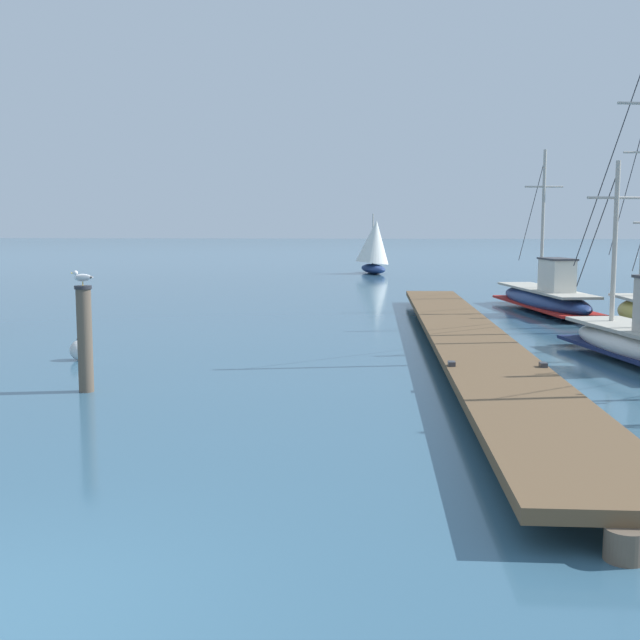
{
  "coord_description": "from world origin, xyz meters",
  "views": [
    {
      "loc": [
        3.24,
        -5.05,
        2.89
      ],
      "look_at": [
        1.87,
        7.45,
        1.4
      ],
      "focal_mm": 43.88,
      "sensor_mm": 36.0,
      "label": 1
    }
  ],
  "objects_px": {
    "fishing_boat_0": "(545,297)",
    "perched_seagull": "(83,277)",
    "distant_sailboat": "(374,247)",
    "mooring_buoy": "(80,350)",
    "mooring_piling": "(85,337)"
  },
  "relations": [
    {
      "from": "fishing_boat_0",
      "to": "distant_sailboat",
      "type": "bearing_deg",
      "value": 107.21
    },
    {
      "from": "mooring_buoy",
      "to": "fishing_boat_0",
      "type": "bearing_deg",
      "value": 43.33
    },
    {
      "from": "mooring_buoy",
      "to": "perched_seagull",
      "type": "bearing_deg",
      "value": -65.03
    },
    {
      "from": "fishing_boat_0",
      "to": "mooring_buoy",
      "type": "relative_size",
      "value": 14.59
    },
    {
      "from": "fishing_boat_0",
      "to": "distant_sailboat",
      "type": "distance_m",
      "value": 22.9
    },
    {
      "from": "distant_sailboat",
      "to": "mooring_piling",
      "type": "bearing_deg",
      "value": -95.72
    },
    {
      "from": "fishing_boat_0",
      "to": "perched_seagull",
      "type": "relative_size",
      "value": 20.26
    },
    {
      "from": "perched_seagull",
      "to": "fishing_boat_0",
      "type": "bearing_deg",
      "value": 54.11
    },
    {
      "from": "fishing_boat_0",
      "to": "mooring_piling",
      "type": "height_order",
      "value": "fishing_boat_0"
    },
    {
      "from": "mooring_buoy",
      "to": "mooring_piling",
      "type": "bearing_deg",
      "value": -65.12
    },
    {
      "from": "perched_seagull",
      "to": "distant_sailboat",
      "type": "height_order",
      "value": "distant_sailboat"
    },
    {
      "from": "mooring_piling",
      "to": "perched_seagull",
      "type": "bearing_deg",
      "value": 17.19
    },
    {
      "from": "fishing_boat_0",
      "to": "mooring_buoy",
      "type": "height_order",
      "value": "fishing_boat_0"
    },
    {
      "from": "fishing_boat_0",
      "to": "mooring_buoy",
      "type": "xyz_separation_m",
      "value": [
        -11.86,
        -11.19,
        -0.3
      ]
    },
    {
      "from": "fishing_boat_0",
      "to": "mooring_piling",
      "type": "relative_size",
      "value": 4.03
    }
  ]
}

